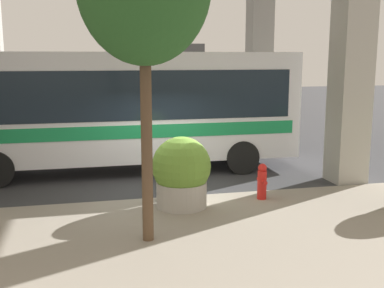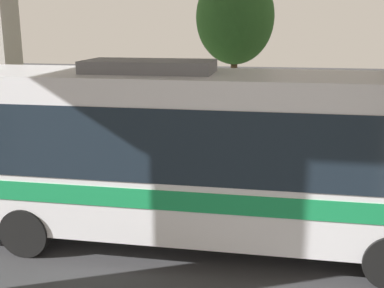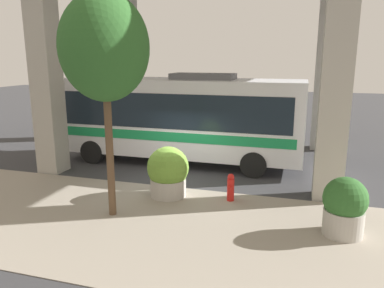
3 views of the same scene
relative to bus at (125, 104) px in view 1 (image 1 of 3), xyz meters
name	(u,v)px [view 1 (image 1 of 3)]	position (x,y,z in m)	size (l,w,h in m)	color
ground_plane	(167,198)	(-3.10, -0.70, -2.06)	(80.00, 80.00, 0.00)	#38383A
sidewalk_strip	(194,242)	(-6.10, -0.70, -2.05)	(6.00, 40.00, 0.02)	gray
bus	(125,104)	(0.00, 0.00, 0.00)	(2.61, 10.20, 3.82)	silver
fire_hydrant	(262,182)	(-3.78, -2.94, -1.61)	(0.47, 0.22, 0.90)	red
planter_middle	(182,173)	(-3.94, -0.90, -1.25)	(1.36, 1.36, 1.66)	#ADA89E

